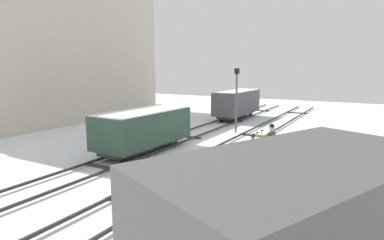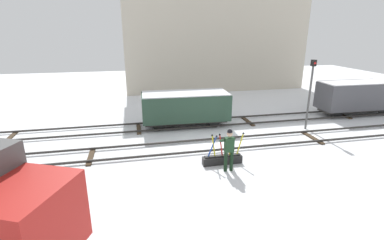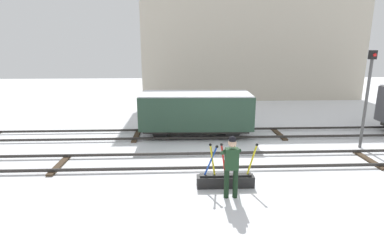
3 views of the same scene
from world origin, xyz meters
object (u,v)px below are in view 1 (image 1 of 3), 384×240
(switch_lever_frame, at_px, (254,160))
(rail_worker, at_px, (271,143))
(signal_post, at_px, (237,94))
(freight_car_back_track, at_px, (144,128))
(delivery_truck, at_px, (326,238))
(freight_car_near_switch, at_px, (237,103))

(switch_lever_frame, distance_m, rail_worker, 1.06)
(signal_post, relative_size, freight_car_back_track, 0.78)
(delivery_truck, bearing_deg, freight_car_near_switch, 49.60)
(rail_worker, distance_m, freight_car_back_track, 6.20)
(rail_worker, distance_m, freight_car_near_switch, 13.15)
(freight_car_back_track, height_order, freight_car_near_switch, freight_car_near_switch)
(switch_lever_frame, xyz_separation_m, delivery_truck, (-8.36, -3.92, 1.45))
(freight_car_back_track, xyz_separation_m, freight_car_near_switch, (12.28, -0.00, 0.11))
(signal_post, relative_size, freight_car_near_switch, 0.75)
(freight_car_near_switch, bearing_deg, switch_lever_frame, -153.86)
(switch_lever_frame, relative_size, rail_worker, 1.01)
(delivery_truck, height_order, freight_car_back_track, delivery_truck)
(rail_worker, relative_size, freight_car_back_track, 0.35)
(delivery_truck, xyz_separation_m, signal_post, (14.78, 7.37, 0.81))
(signal_post, bearing_deg, rail_worker, -147.13)
(delivery_truck, bearing_deg, rail_worker, 45.55)
(signal_post, xyz_separation_m, freight_car_near_switch, (5.23, 2.04, -1.16))
(switch_lever_frame, relative_size, delivery_truck, 0.30)
(delivery_truck, xyz_separation_m, freight_car_near_switch, (20.02, 9.41, -0.35))
(rail_worker, xyz_separation_m, freight_car_near_switch, (11.61, 6.16, 0.28))
(freight_car_near_switch, bearing_deg, signal_post, -157.79)
(switch_lever_frame, bearing_deg, freight_car_near_switch, 25.37)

